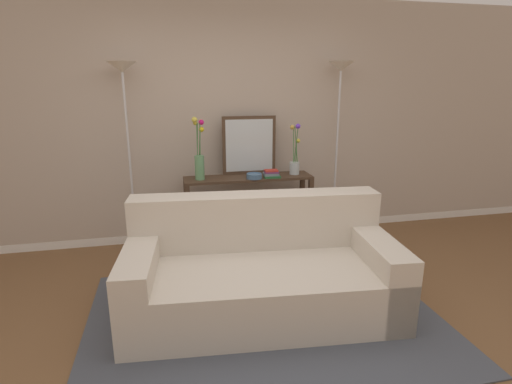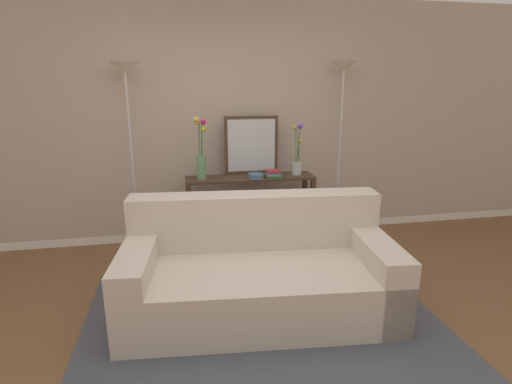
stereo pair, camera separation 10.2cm
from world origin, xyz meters
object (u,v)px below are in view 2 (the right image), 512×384
Objects in this scene: console_table at (250,198)px; book_stack at (273,174)px; wall_mirror at (251,145)px; fruit_bowl at (256,176)px; floor_lamp_left at (128,106)px; floor_lamp_right at (342,102)px; book_row_under_console at (215,242)px; vase_short_flowers at (297,160)px; vase_tall_flowers at (201,157)px; couch at (259,274)px.

console_table is 7.54× the size of book_stack.
fruit_bowl is at bearing -89.03° from wall_mirror.
floor_lamp_right is at bearing 0.00° from floor_lamp_left.
floor_lamp_left is 1.64m from book_stack.
floor_lamp_left is 1.70m from book_row_under_console.
wall_mirror is 0.53m from vase_short_flowers.
vase_short_flowers is (0.53, 0.01, 0.41)m from console_table.
wall_mirror reaches higher than vase_short_flowers.
vase_tall_flowers is at bearing -5.26° from floor_lamp_left.
fruit_bowl is (0.04, -0.10, 0.27)m from console_table.
floor_lamp_left is at bearing 173.47° from fruit_bowl.
floor_lamp_left is 1.47m from fruit_bowl.
vase_short_flowers is at bearing 0.57° from book_row_under_console.
console_table is 4.07× the size of book_row_under_console.
fruit_bowl is (0.57, -0.08, -0.21)m from vase_tall_flowers.
floor_lamp_left is at bearing 178.80° from vase_short_flowers.
fruit_bowl reaches higher than console_table.
floor_lamp_left is at bearing 174.91° from book_stack.
couch is 3.37× the size of wall_mirror.
couch is 2.14m from floor_lamp_left.
vase_short_flowers is at bearing 1.52° from vase_tall_flowers.
couch reaches higher than fruit_bowl.
console_table is 1.45m from floor_lamp_right.
couch is 3.83× the size of vase_short_flowers.
book_row_under_console is at bearing -178.17° from floor_lamp_right.
fruit_bowl is at bearing -12.55° from book_row_under_console.
couch is at bearing -131.08° from floor_lamp_right.
couch is 1.09× the size of floor_lamp_left.
floor_lamp_right is 12.06× the size of fruit_bowl.
book_row_under_console is (-0.40, 0.00, -0.49)m from console_table.
floor_lamp_right is 10.79× the size of book_stack.
book_stack reaches higher than fruit_bowl.
floor_lamp_right is at bearing 4.14° from vase_short_flowers.
book_row_under_console is (-0.45, 0.10, -0.76)m from fruit_bowl.
vase_short_flowers is at bearing 17.83° from book_stack.
book_stack is at bearing 4.39° from fruit_bowl.
floor_lamp_right reaches higher than couch.
floor_lamp_right reaches higher than vase_short_flowers.
wall_mirror reaches higher than book_stack.
vase_short_flowers is 3.04× the size of book_stack.
book_row_under_console is at bearing 167.45° from fruit_bowl.
fruit_bowl is (0.00, -0.24, -0.29)m from wall_mirror.
couch is 1.36m from fruit_bowl.
vase_tall_flowers is 1.05m from vase_short_flowers.
wall_mirror is at bearing 81.78° from couch.
floor_lamp_right reaches higher than fruit_bowl.
vase_tall_flowers is (-1.56, -0.06, -0.55)m from floor_lamp_right.
wall_mirror is at bearing 15.50° from vase_tall_flowers.
floor_lamp_right reaches higher than wall_mirror.
floor_lamp_left is 11.90× the size of fruit_bowl.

